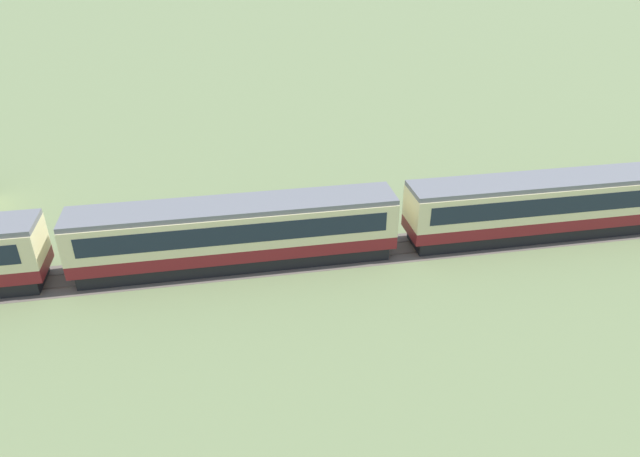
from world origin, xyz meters
name	(u,v)px	position (x,y,z in m)	size (l,w,h in m)	color
ground_plane	(497,239)	(0.00, 0.00, 0.00)	(600.00, 600.00, 0.00)	#707F51
passenger_train	(240,231)	(-16.80, 0.06, 2.29)	(101.52, 3.03, 4.14)	maroon
railway_track	(287,259)	(-14.05, 0.06, 0.01)	(140.82, 3.60, 0.04)	#665B51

